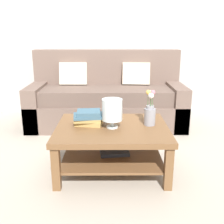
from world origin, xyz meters
name	(u,v)px	position (x,y,z in m)	size (l,w,h in m)	color
ground_plane	(117,150)	(0.00, 0.00, 0.00)	(10.00, 10.00, 0.00)	#ADA393
back_wall	(115,30)	(0.00, 1.65, 1.35)	(6.40, 0.12, 2.70)	#BCB7B2
couch	(107,99)	(-0.13, 0.99, 0.36)	(2.19, 0.90, 1.06)	brown
coffee_table	(112,138)	(-0.06, -0.42, 0.32)	(1.06, 0.85, 0.44)	brown
book_stack_main	(89,118)	(-0.29, -0.37, 0.52)	(0.32, 0.24, 0.14)	tan
glass_hurricane_vase	(112,110)	(-0.06, -0.45, 0.61)	(0.19, 0.19, 0.28)	silver
flower_pitcher	(150,112)	(0.30, -0.38, 0.57)	(0.11, 0.11, 0.35)	gray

